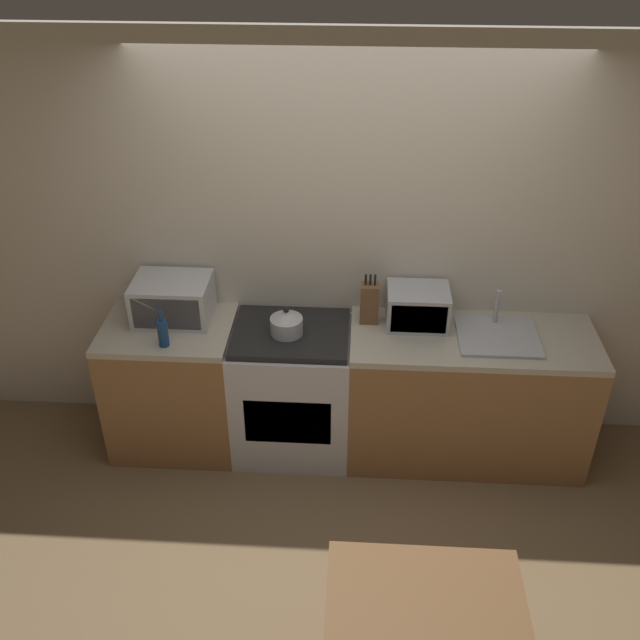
{
  "coord_description": "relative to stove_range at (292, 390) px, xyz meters",
  "views": [
    {
      "loc": [
        0.06,
        -2.78,
        3.3
      ],
      "look_at": [
        -0.16,
        0.73,
        1.05
      ],
      "focal_mm": 40.0,
      "sensor_mm": 36.0,
      "label": 1
    }
  ],
  "objects": [
    {
      "name": "toaster_oven",
      "position": [
        0.77,
        0.14,
        0.57
      ],
      "size": [
        0.38,
        0.3,
        0.23
      ],
      "color": "#ADAFB5",
      "rests_on": "counter_right_run"
    },
    {
      "name": "stove_range",
      "position": [
        0.0,
        0.0,
        0.0
      ],
      "size": [
        0.74,
        0.62,
        0.9
      ],
      "color": "silver",
      "rests_on": "ground_plane"
    },
    {
      "name": "wall_back",
      "position": [
        0.35,
        0.34,
        0.85
      ],
      "size": [
        10.0,
        0.06,
        2.6
      ],
      "color": "beige",
      "rests_on": "ground_plane"
    },
    {
      "name": "microwave",
      "position": [
        -0.74,
        0.11,
        0.58
      ],
      "size": [
        0.47,
        0.36,
        0.26
      ],
      "color": "silver",
      "rests_on": "counter_left_run"
    },
    {
      "name": "ground_plane",
      "position": [
        0.35,
        -0.83,
        -0.45
      ],
      "size": [
        16.0,
        16.0,
        0.0
      ],
      "primitive_type": "plane",
      "color": "brown"
    },
    {
      "name": "counter_right_run",
      "position": [
        1.12,
        0.0,
        0.0
      ],
      "size": [
        1.5,
        0.62,
        0.9
      ],
      "color": "olive",
      "rests_on": "ground_plane"
    },
    {
      "name": "kettle",
      "position": [
        -0.02,
        -0.02,
        0.53
      ],
      "size": [
        0.2,
        0.2,
        0.18
      ],
      "color": "#B7B7BC",
      "rests_on": "stove_range"
    },
    {
      "name": "sink_basin",
      "position": [
        1.25,
        0.01,
        0.47
      ],
      "size": [
        0.48,
        0.43,
        0.24
      ],
      "color": "#ADAFB5",
      "rests_on": "counter_right_run"
    },
    {
      "name": "dining_table",
      "position": [
        0.72,
        -1.86,
        0.22
      ],
      "size": [
        0.82,
        0.75,
        0.78
      ],
      "color": "brown",
      "rests_on": "ground_plane"
    },
    {
      "name": "counter_left_run",
      "position": [
        -0.77,
        0.0,
        0.0
      ],
      "size": [
        0.8,
        0.62,
        0.9
      ],
      "color": "olive",
      "rests_on": "ground_plane"
    },
    {
      "name": "bottle",
      "position": [
        -0.73,
        -0.2,
        0.54
      ],
      "size": [
        0.06,
        0.06,
        0.24
      ],
      "color": "navy",
      "rests_on": "counter_left_run"
    },
    {
      "name": "knife_block",
      "position": [
        0.48,
        0.15,
        0.58
      ],
      "size": [
        0.11,
        0.1,
        0.33
      ],
      "color": "brown",
      "rests_on": "counter_right_run"
    }
  ]
}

